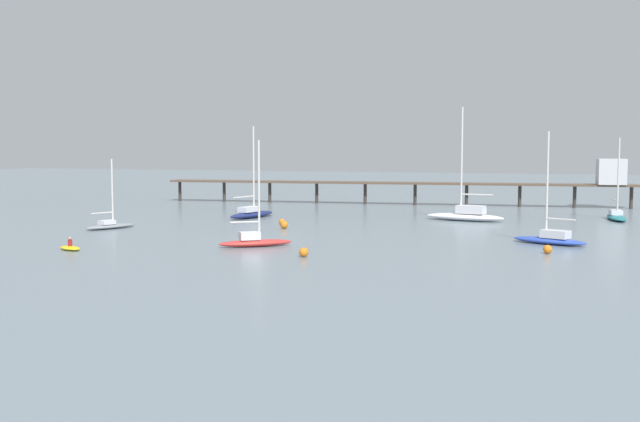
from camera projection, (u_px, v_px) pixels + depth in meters
ground_plane at (258, 241)px, 71.27m from camera, size 400.00×400.00×0.00m
pier at (477, 179)px, 113.69m from camera, size 72.03×11.52×7.19m
sailboat_teal at (616, 215)px, 92.19m from camera, size 2.97×7.91×10.00m
sailboat_blue at (551, 237)px, 68.92m from camera, size 7.30×4.57×10.28m
sailboat_red at (255, 239)px, 67.24m from camera, size 6.16×5.31×9.48m
sailboat_white at (466, 214)px, 91.09m from camera, size 10.03×4.23×13.66m
sailboat_gray at (110, 224)px, 82.19m from camera, size 3.68×6.38×7.59m
sailboat_navy at (251, 212)px, 94.83m from camera, size 3.61×8.69×11.49m
dinghy_yellow at (70, 248)px, 65.01m from camera, size 2.93×2.20×1.14m
mooring_buoy_near at (284, 225)px, 82.16m from camera, size 0.82×0.82×0.82m
mooring_buoy_far at (304, 252)px, 60.88m from camera, size 0.76×0.76×0.76m
mooring_buoy_inner at (282, 222)px, 86.22m from camera, size 0.71×0.71×0.71m
mooring_buoy_outer at (548, 249)px, 62.68m from camera, size 0.75×0.75×0.75m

